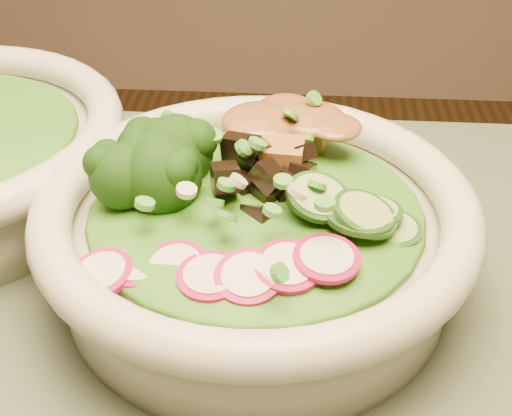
# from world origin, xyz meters

# --- Properties ---
(salad_bowl) EXTENTS (0.27, 0.27, 0.07)m
(salad_bowl) POSITION_xyz_m (-0.16, 0.17, 0.79)
(salad_bowl) COLOR beige
(salad_bowl) RESTS_ON dining_table
(lettuce_bed) EXTENTS (0.20, 0.20, 0.02)m
(lettuce_bed) POSITION_xyz_m (-0.16, 0.17, 0.81)
(lettuce_bed) COLOR #316615
(lettuce_bed) RESTS_ON salad_bowl
(broccoli_florets) EXTENTS (0.10, 0.10, 0.04)m
(broccoli_florets) POSITION_xyz_m (-0.22, 0.18, 0.83)
(broccoli_florets) COLOR black
(broccoli_florets) RESTS_ON salad_bowl
(radish_slices) EXTENTS (0.12, 0.08, 0.02)m
(radish_slices) POSITION_xyz_m (-0.17, 0.10, 0.81)
(radish_slices) COLOR #A30C48
(radish_slices) RESTS_ON salad_bowl
(cucumber_slices) EXTENTS (0.09, 0.09, 0.04)m
(cucumber_slices) POSITION_xyz_m (-0.10, 0.16, 0.82)
(cucumber_slices) COLOR #97BF6A
(cucumber_slices) RESTS_ON salad_bowl
(mushroom_heap) EXTENTS (0.09, 0.09, 0.04)m
(mushroom_heap) POSITION_xyz_m (-0.16, 0.18, 0.82)
(mushroom_heap) COLOR black
(mushroom_heap) RESTS_ON salad_bowl
(tofu_cubes) EXTENTS (0.11, 0.09, 0.04)m
(tofu_cubes) POSITION_xyz_m (-0.15, 0.23, 0.82)
(tofu_cubes) COLOR olive
(tofu_cubes) RESTS_ON salad_bowl
(peanut_sauce) EXTENTS (0.07, 0.06, 0.02)m
(peanut_sauce) POSITION_xyz_m (-0.15, 0.23, 0.83)
(peanut_sauce) COLOR brown
(peanut_sauce) RESTS_ON tofu_cubes
(scallion_garnish) EXTENTS (0.19, 0.19, 0.02)m
(scallion_garnish) POSITION_xyz_m (-0.16, 0.17, 0.83)
(scallion_garnish) COLOR #499936
(scallion_garnish) RESTS_ON salad_bowl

